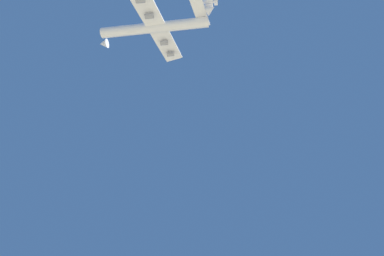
% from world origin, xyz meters
% --- Properties ---
extents(carrier_jet, '(77.18, 60.07, 22.29)m').
position_xyz_m(carrier_jet, '(27.20, 48.14, 155.84)').
color(carrier_jet, white).
extents(chase_jet_lead, '(14.86, 9.62, 4.00)m').
position_xyz_m(chase_jet_lead, '(-6.25, 43.22, 160.32)').
color(chase_jet_lead, silver).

